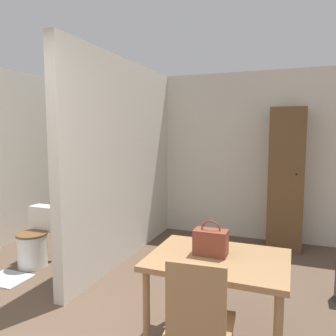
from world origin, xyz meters
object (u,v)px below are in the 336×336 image
(wooden_chair, at_px, (199,324))
(wooden_cabinet, at_px, (286,179))
(handbag, at_px, (211,242))
(toilet, at_px, (36,240))
(dining_table, at_px, (218,269))

(wooden_chair, distance_m, wooden_cabinet, 3.06)
(wooden_chair, relative_size, wooden_cabinet, 0.46)
(handbag, bearing_deg, toilet, 161.83)
(wooden_chair, height_order, toilet, wooden_chair)
(dining_table, distance_m, wooden_chair, 0.51)
(dining_table, relative_size, handbag, 3.80)
(handbag, xyz_separation_m, wooden_cabinet, (0.45, 2.49, 0.15))
(dining_table, xyz_separation_m, toilet, (-2.42, 0.80, -0.33))
(dining_table, xyz_separation_m, wooden_cabinet, (0.39, 2.51, 0.34))
(handbag, distance_m, wooden_cabinet, 2.54)
(wooden_chair, distance_m, toilet, 2.74)
(wooden_chair, bearing_deg, handbag, 92.59)
(dining_table, height_order, wooden_chair, wooden_chair)
(wooden_chair, relative_size, toilet, 1.31)
(dining_table, xyz_separation_m, handbag, (-0.06, 0.02, 0.19))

